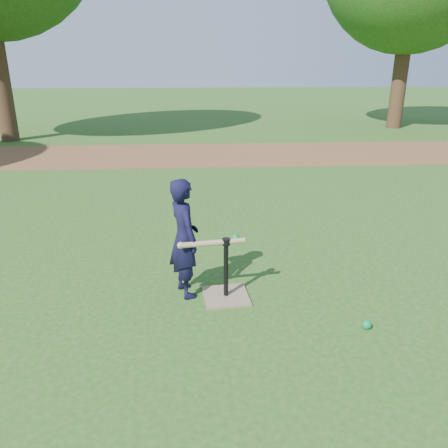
{
  "coord_description": "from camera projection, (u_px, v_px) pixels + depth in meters",
  "views": [
    {
      "loc": [
        -0.52,
        -3.35,
        2.14
      ],
      "look_at": [
        -0.26,
        0.69,
        0.65
      ],
      "focal_mm": 35.0,
      "sensor_mm": 36.0,
      "label": 1
    }
  ],
  "objects": [
    {
      "name": "ground",
      "position": [
        258.0,
        318.0,
        3.91
      ],
      "size": [
        80.0,
        80.0,
        0.0
      ],
      "primitive_type": "plane",
      "color": "#285116",
      "rests_on": "ground"
    },
    {
      "name": "dirt_strip",
      "position": [
        217.0,
        154.0,
        10.93
      ],
      "size": [
        24.0,
        3.0,
        0.01
      ],
      "primitive_type": "cube",
      "color": "brown",
      "rests_on": "ground"
    },
    {
      "name": "child",
      "position": [
        184.0,
        238.0,
        4.14
      ],
      "size": [
        0.42,
        0.5,
        1.17
      ],
      "primitive_type": "imported",
      "rotation": [
        0.0,
        0.0,
        1.95
      ],
      "color": "black",
      "rests_on": "ground"
    },
    {
      "name": "wiffle_ball_ground",
      "position": [
        367.0,
        325.0,
        3.74
      ],
      "size": [
        0.08,
        0.08,
        0.08
      ],
      "primitive_type": "sphere",
      "color": "#0C8942",
      "rests_on": "ground"
    },
    {
      "name": "batting_tee",
      "position": [
        226.0,
        287.0,
        4.22
      ],
      "size": [
        0.47,
        0.47,
        0.61
      ],
      "color": "#8F745A",
      "rests_on": "ground"
    },
    {
      "name": "swing_action",
      "position": [
        215.0,
        242.0,
        4.05
      ],
      "size": [
        0.63,
        0.21,
        0.08
      ],
      "color": "tan",
      "rests_on": "ground"
    }
  ]
}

